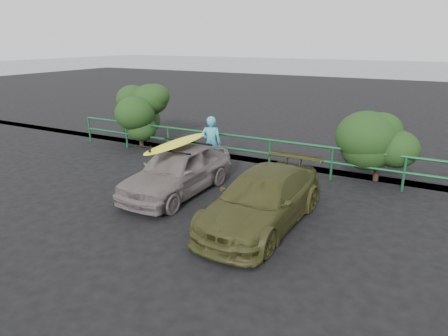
# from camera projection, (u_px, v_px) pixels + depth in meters

# --- Properties ---
(ground) EXTENTS (80.00, 80.00, 0.00)m
(ground) POSITION_uv_depth(u_px,v_px,m) (147.00, 223.00, 9.27)
(ground) COLOR black
(ocean) EXTENTS (200.00, 200.00, 0.00)m
(ocean) POSITION_uv_depth(u_px,v_px,m) (404.00, 68.00, 59.46)
(ocean) COLOR slate
(ocean) RESTS_ON ground
(guardrail) EXTENTS (14.00, 0.08, 1.04)m
(guardrail) POSITION_uv_depth(u_px,v_px,m) (242.00, 151.00, 13.29)
(guardrail) COLOR #154C2A
(guardrail) RESTS_ON ground
(shrub_left) EXTENTS (3.20, 2.40, 2.49)m
(shrub_left) POSITION_uv_depth(u_px,v_px,m) (136.00, 115.00, 15.58)
(shrub_left) COLOR #1E3D16
(shrub_left) RESTS_ON ground
(shrub_right) EXTENTS (3.20, 2.40, 1.92)m
(shrub_right) POSITION_uv_depth(u_px,v_px,m) (408.00, 154.00, 11.30)
(shrub_right) COLOR #1E3D16
(shrub_right) RESTS_ON ground
(sedan) EXTENTS (1.58, 3.89, 1.32)m
(sedan) POSITION_uv_depth(u_px,v_px,m) (178.00, 170.00, 10.86)
(sedan) COLOR slate
(sedan) RESTS_ON ground
(olive_vehicle) EXTENTS (1.87, 4.28, 1.22)m
(olive_vehicle) POSITION_uv_depth(u_px,v_px,m) (262.00, 199.00, 9.01)
(olive_vehicle) COLOR #3A3C1A
(olive_vehicle) RESTS_ON ground
(man) EXTENTS (0.76, 0.64, 1.78)m
(man) POSITION_uv_depth(u_px,v_px,m) (211.00, 144.00, 12.69)
(man) COLOR #3C9FB6
(man) RESTS_ON ground
(roof_rack) EXTENTS (1.58, 1.11, 0.05)m
(roof_rack) POSITION_uv_depth(u_px,v_px,m) (177.00, 146.00, 10.65)
(roof_rack) COLOR black
(roof_rack) RESTS_ON sedan
(surfboard) EXTENTS (0.57, 2.69, 0.08)m
(surfboard) POSITION_uv_depth(u_px,v_px,m) (177.00, 143.00, 10.63)
(surfboard) COLOR #F4FA1A
(surfboard) RESTS_ON roof_rack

